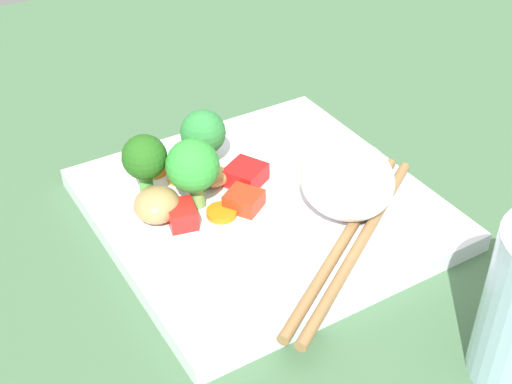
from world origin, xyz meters
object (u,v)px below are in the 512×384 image
object	(u,v)px
rice_mound	(347,179)
carrot_slice_1	(153,167)
chopstick_pair	(353,241)
square_plate	(263,208)
broccoli_floret_1	(193,167)

from	to	relation	value
rice_mound	carrot_slice_1	bearing A→B (deg)	-49.30
rice_mound	chopstick_pair	bearing A→B (deg)	62.36
rice_mound	carrot_slice_1	xyz separation A→B (cm)	(10.63, -12.36, -2.54)
square_plate	chopstick_pair	bearing A→B (deg)	109.80
chopstick_pair	square_plate	bearing A→B (deg)	76.42
broccoli_floret_1	chopstick_pair	bearing A→B (deg)	126.82
square_plate	carrot_slice_1	bearing A→B (deg)	-54.46
rice_mound	broccoli_floret_1	xyz separation A→B (cm)	(9.64, -6.54, 0.60)
carrot_slice_1	chopstick_pair	size ratio (longest dim) A/B	0.13
square_plate	chopstick_pair	world-z (taller)	chopstick_pair
square_plate	broccoli_floret_1	bearing A→B (deg)	-25.88
rice_mound	square_plate	bearing A→B (deg)	-41.17
broccoli_floret_1	carrot_slice_1	xyz separation A→B (cm)	(1.00, -5.82, -3.14)
square_plate	carrot_slice_1	xyz separation A→B (cm)	(5.83, -8.16, 1.15)
broccoli_floret_1	carrot_slice_1	bearing A→B (deg)	-80.28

